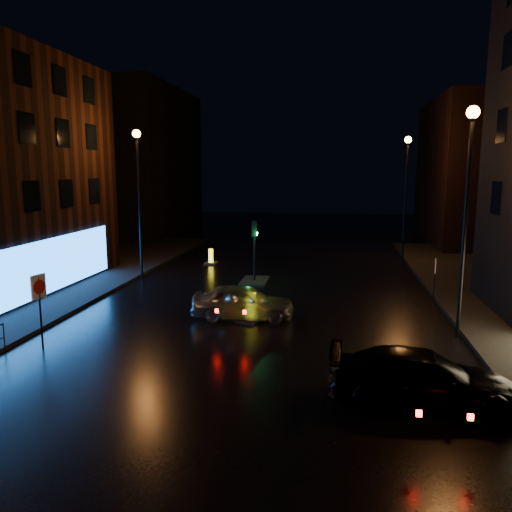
# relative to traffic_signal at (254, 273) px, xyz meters

# --- Properties ---
(ground) EXTENTS (120.00, 120.00, 0.00)m
(ground) POSITION_rel_traffic_signal_xyz_m (1.20, -14.00, -0.50)
(ground) COLOR black
(ground) RESTS_ON ground
(building_far_left) EXTENTS (8.00, 16.00, 14.00)m
(building_far_left) POSITION_rel_traffic_signal_xyz_m (-14.80, 21.00, 6.50)
(building_far_left) COLOR black
(building_far_left) RESTS_ON ground
(building_far_right) EXTENTS (8.00, 14.00, 12.00)m
(building_far_right) POSITION_rel_traffic_signal_xyz_m (16.20, 18.00, 5.50)
(building_far_right) COLOR black
(building_far_right) RESTS_ON ground
(street_lamp_lfar) EXTENTS (0.44, 0.44, 8.37)m
(street_lamp_lfar) POSITION_rel_traffic_signal_xyz_m (-6.60, -0.00, 5.06)
(street_lamp_lfar) COLOR black
(street_lamp_lfar) RESTS_ON ground
(street_lamp_rnear) EXTENTS (0.44, 0.44, 8.37)m
(street_lamp_rnear) POSITION_rel_traffic_signal_xyz_m (9.00, -8.00, 5.06)
(street_lamp_rnear) COLOR black
(street_lamp_rnear) RESTS_ON ground
(street_lamp_rfar) EXTENTS (0.44, 0.44, 8.37)m
(street_lamp_rfar) POSITION_rel_traffic_signal_xyz_m (9.00, 8.00, 5.06)
(street_lamp_rfar) COLOR black
(street_lamp_rfar) RESTS_ON ground
(traffic_signal) EXTENTS (1.40, 2.40, 3.45)m
(traffic_signal) POSITION_rel_traffic_signal_xyz_m (0.00, 0.00, 0.00)
(traffic_signal) COLOR black
(traffic_signal) RESTS_ON ground
(silver_hatchback) EXTENTS (4.34, 1.95, 1.45)m
(silver_hatchback) POSITION_rel_traffic_signal_xyz_m (0.64, -6.95, 0.22)
(silver_hatchback) COLOR #A1A4A9
(silver_hatchback) RESTS_ON ground
(dark_sedan) EXTENTS (4.99, 2.13, 1.43)m
(dark_sedan) POSITION_rel_traffic_signal_xyz_m (6.77, -13.86, 0.21)
(dark_sedan) COLOR black
(dark_sedan) RESTS_ON ground
(bollard_near) EXTENTS (1.33, 1.57, 1.16)m
(bollard_near) POSITION_rel_traffic_signal_xyz_m (1.02, -7.13, -0.25)
(bollard_near) COLOR black
(bollard_near) RESTS_ON ground
(bollard_far) EXTENTS (0.78, 1.16, 1.01)m
(bollard_far) POSITION_rel_traffic_signal_xyz_m (-3.74, 4.94, -0.28)
(bollard_far) COLOR black
(bollard_far) RESTS_ON ground
(road_sign_left) EXTENTS (0.20, 0.63, 2.61)m
(road_sign_left) POSITION_rel_traffic_signal_xyz_m (-5.74, -11.43, 1.45)
(road_sign_left) COLOR black
(road_sign_left) RESTS_ON ground
(road_sign_right) EXTENTS (0.13, 0.50, 2.05)m
(road_sign_right) POSITION_rel_traffic_signal_xyz_m (9.10, -2.73, 1.03)
(road_sign_right) COLOR black
(road_sign_right) RESTS_ON ground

